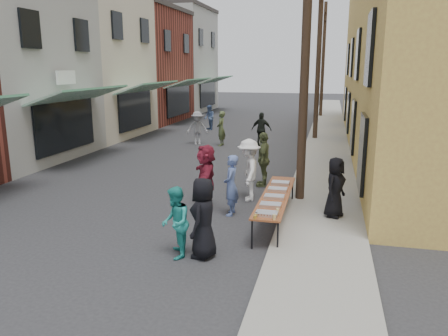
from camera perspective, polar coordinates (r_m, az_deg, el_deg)
The scene contains 27 objects.
ground at distance 11.94m, azimuth -12.48°, elevation -6.97°, with size 120.00×120.00×0.00m, color #28282B.
sidewalk at distance 25.35m, azimuth 13.35°, elevation 3.69°, with size 2.20×60.00×0.10m, color gray.
storefront_row at distance 29.19m, azimuth -17.89°, elevation 12.66°, with size 8.00×37.00×9.00m.
utility_pole_near at distance 13.06m, azimuth 10.61°, elevation 14.93°, with size 0.26×0.26×9.00m, color #2D2116.
utility_pole_mid at distance 25.05m, azimuth 12.25°, elevation 13.87°, with size 0.26×0.26×9.00m, color #2D2116.
utility_pole_far at distance 37.04m, azimuth 12.82°, elevation 13.50°, with size 0.26×0.26×9.00m, color #2D2116.
serving_table at distance 11.56m, azimuth 6.76°, elevation -3.70°, with size 0.70×4.00×0.75m.
catering_tray_sausage at distance 9.97m, azimuth 5.60°, elevation -5.94°, with size 0.50×0.33×0.08m, color maroon.
catering_tray_foil_b at distance 10.59m, azimuth 6.10°, elevation -4.82°, with size 0.50×0.33×0.08m, color #B2B2B7.
catering_tray_buns at distance 11.25m, azimuth 6.58°, elevation -3.75°, with size 0.50×0.33×0.08m, color tan.
catering_tray_foil_d at distance 11.92m, azimuth 7.01°, elevation -2.80°, with size 0.50×0.33×0.08m, color #B2B2B7.
catering_tray_buns_end at distance 12.59m, azimuth 7.39°, elevation -1.95°, with size 0.50×0.33×0.08m, color tan.
condiment_jar_a at distance 9.73m, azimuth 4.06°, elevation -6.42°, with size 0.07×0.07×0.08m, color #A57F26.
condiment_jar_b at distance 9.82m, azimuth 4.15°, elevation -6.23°, with size 0.07×0.07×0.08m, color #A57F26.
condiment_jar_c at distance 9.91m, azimuth 4.25°, elevation -6.04°, with size 0.07×0.07×0.08m, color #A57F26.
cup_stack at distance 9.71m, azimuth 6.57°, elevation -6.38°, with size 0.08×0.08×0.12m, color tan.
guest_front_a at distance 9.39m, azimuth -2.70°, elevation -6.54°, with size 0.86×0.56×1.76m, color black.
guest_front_b at distance 12.02m, azimuth 0.93°, elevation -2.27°, with size 0.62×0.41×1.70m, color #5367A1.
guest_front_c at distance 9.45m, azimuth -6.36°, elevation -7.10°, with size 0.76×0.59×1.56m, color teal.
guest_front_d at distance 13.36m, azimuth 3.25°, elevation -0.25°, with size 1.23×0.71×1.91m, color white.
guest_front_e at distance 15.01m, azimuth 5.18°, elevation 1.14°, with size 1.10×0.46×1.88m, color #555F37.
guest_queue_back at distance 12.68m, azimuth -2.36°, elevation -1.08°, with size 1.73×0.55×1.86m, color maroon.
server at distance 11.97m, azimuth 14.30°, elevation -2.45°, with size 0.79×0.52×1.62m, color black.
passerby_left at distance 23.21m, azimuth -3.50°, elevation 5.24°, with size 1.13×0.65×1.75m, color gray.
passerby_mid at distance 22.61m, azimuth 4.93°, elevation 5.04°, with size 1.04×0.43×1.77m, color black.
passerby_right at distance 22.77m, azimuth -0.38°, elevation 5.18°, with size 0.66×0.43×1.80m, color #475431.
passerby_far at distance 28.63m, azimuth -1.93°, elevation 6.61°, with size 0.78×0.61×1.61m, color #4E6797.
Camera 1 is at (5.08, -10.03, 4.03)m, focal length 35.00 mm.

